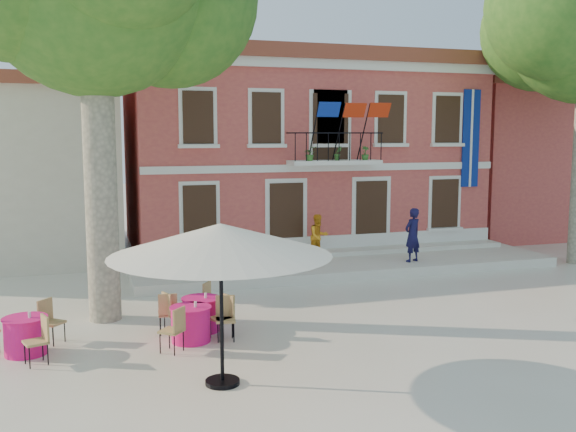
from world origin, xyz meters
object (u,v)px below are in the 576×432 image
at_px(pedestrian_orange, 318,236).
at_px(cafe_table_1, 191,322).
at_px(patio_umbrella, 221,240).
at_px(cafe_table_0, 201,312).
at_px(pedestrian_navy, 412,235).
at_px(cafe_table_2, 25,334).

height_order(pedestrian_orange, cafe_table_1, pedestrian_orange).
height_order(patio_umbrella, cafe_table_1, patio_umbrella).
bearing_deg(cafe_table_0, pedestrian_navy, 29.60).
height_order(patio_umbrella, pedestrian_orange, patio_umbrella).
bearing_deg(cafe_table_0, cafe_table_1, -116.62).
height_order(pedestrian_navy, cafe_table_2, pedestrian_navy).
xyz_separation_m(pedestrian_navy, pedestrian_orange, (-2.72, 1.50, -0.14)).
xyz_separation_m(patio_umbrella, pedestrian_navy, (7.92, 7.64, -1.44)).
bearing_deg(cafe_table_2, cafe_table_0, 7.43).
distance_m(pedestrian_navy, cafe_table_0, 8.93).
bearing_deg(pedestrian_navy, cafe_table_0, 8.67).
bearing_deg(patio_umbrella, pedestrian_navy, 43.96).
bearing_deg(cafe_table_2, pedestrian_navy, 23.12).
relative_size(patio_umbrella, pedestrian_orange, 2.64).
distance_m(pedestrian_navy, cafe_table_2, 12.44).
bearing_deg(pedestrian_orange, cafe_table_1, -140.71).
distance_m(patio_umbrella, pedestrian_navy, 11.10).
bearing_deg(patio_umbrella, cafe_table_0, 86.72).
bearing_deg(cafe_table_2, pedestrian_orange, 36.27).
relative_size(patio_umbrella, cafe_table_0, 2.10).
bearing_deg(cafe_table_1, patio_umbrella, -86.42).
relative_size(pedestrian_navy, cafe_table_2, 0.96).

